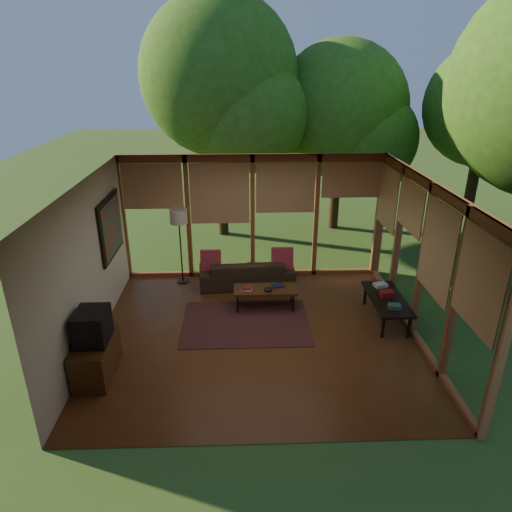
{
  "coord_description": "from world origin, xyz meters",
  "views": [
    {
      "loc": [
        -0.26,
        -6.83,
        4.39
      ],
      "look_at": [
        0.01,
        0.7,
        1.21
      ],
      "focal_mm": 32.0,
      "sensor_mm": 36.0,
      "label": 1
    }
  ],
  "objects_px": {
    "media_cabinet": "(96,358)",
    "coffee_table": "(265,290)",
    "television": "(92,326)",
    "side_console": "(387,300)",
    "sofa": "(247,272)",
    "floor_lamp": "(179,221)"
  },
  "relations": [
    {
      "from": "media_cabinet",
      "to": "coffee_table",
      "type": "distance_m",
      "value": 3.31
    },
    {
      "from": "media_cabinet",
      "to": "television",
      "type": "bearing_deg",
      "value": 0.0
    },
    {
      "from": "sofa",
      "to": "floor_lamp",
      "type": "bearing_deg",
      "value": -11.44
    },
    {
      "from": "television",
      "to": "media_cabinet",
      "type": "bearing_deg",
      "value": 180.0
    },
    {
      "from": "sofa",
      "to": "media_cabinet",
      "type": "distance_m",
      "value": 3.81
    },
    {
      "from": "sofa",
      "to": "coffee_table",
      "type": "bearing_deg",
      "value": 103.43
    },
    {
      "from": "television",
      "to": "floor_lamp",
      "type": "height_order",
      "value": "floor_lamp"
    },
    {
      "from": "media_cabinet",
      "to": "sofa",
      "type": "bearing_deg",
      "value": 52.36
    },
    {
      "from": "sofa",
      "to": "television",
      "type": "relative_size",
      "value": 3.63
    },
    {
      "from": "floor_lamp",
      "to": "coffee_table",
      "type": "distance_m",
      "value": 2.35
    },
    {
      "from": "side_console",
      "to": "floor_lamp",
      "type": "bearing_deg",
      "value": 156.25
    },
    {
      "from": "television",
      "to": "side_console",
      "type": "height_order",
      "value": "television"
    },
    {
      "from": "media_cabinet",
      "to": "coffee_table",
      "type": "bearing_deg",
      "value": 36.38
    },
    {
      "from": "television",
      "to": "side_console",
      "type": "bearing_deg",
      "value": 16.74
    },
    {
      "from": "sofa",
      "to": "coffee_table",
      "type": "xyz_separation_m",
      "value": [
        0.34,
        -1.05,
        0.1
      ]
    },
    {
      "from": "media_cabinet",
      "to": "floor_lamp",
      "type": "relative_size",
      "value": 0.61
    },
    {
      "from": "coffee_table",
      "to": "floor_lamp",
      "type": "bearing_deg",
      "value": 144.61
    },
    {
      "from": "television",
      "to": "coffee_table",
      "type": "relative_size",
      "value": 0.46
    },
    {
      "from": "sofa",
      "to": "floor_lamp",
      "type": "height_order",
      "value": "floor_lamp"
    },
    {
      "from": "media_cabinet",
      "to": "floor_lamp",
      "type": "height_order",
      "value": "floor_lamp"
    },
    {
      "from": "television",
      "to": "side_console",
      "type": "distance_m",
      "value": 5.08
    },
    {
      "from": "sofa",
      "to": "television",
      "type": "distance_m",
      "value": 3.84
    }
  ]
}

